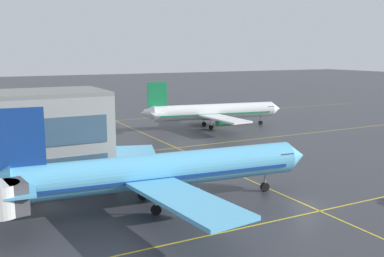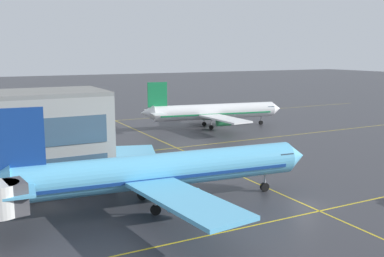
% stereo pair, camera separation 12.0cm
% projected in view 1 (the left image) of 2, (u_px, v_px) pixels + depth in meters
% --- Properties ---
extents(ground_plane, '(600.00, 600.00, 0.00)m').
position_uv_depth(ground_plane, '(307.00, 205.00, 49.35)').
color(ground_plane, '#333338').
extents(airliner_front_gate, '(37.90, 32.54, 11.78)m').
position_uv_depth(airliner_front_gate, '(161.00, 171.00, 48.67)').
color(airliner_front_gate, '#5BB7E5').
rests_on(airliner_front_gate, ground).
extents(airliner_second_row, '(34.20, 29.18, 10.65)m').
position_uv_depth(airliner_second_row, '(213.00, 112.00, 99.92)').
color(airliner_second_row, white).
rests_on(airliner_second_row, ground).
extents(airliner_third_row, '(32.44, 27.71, 10.09)m').
position_uv_depth(airliner_third_row, '(18.00, 108.00, 108.85)').
color(airliner_third_row, white).
rests_on(airliner_third_row, ground).
extents(airliner_far_left_stand, '(34.60, 29.51, 10.94)m').
position_uv_depth(airliner_far_left_stand, '(2.00, 95.00, 138.21)').
color(airliner_far_left_stand, white).
rests_on(airliner_far_left_stand, ground).
extents(taxiway_markings, '(165.40, 119.00, 0.01)m').
position_uv_depth(taxiway_markings, '(176.00, 148.00, 79.06)').
color(taxiway_markings, yellow).
rests_on(taxiway_markings, ground).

